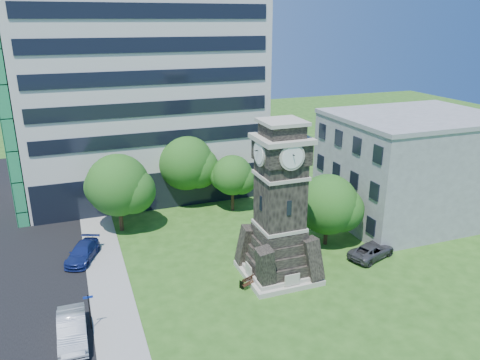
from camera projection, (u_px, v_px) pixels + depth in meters
name	position (u px, v px, depth m)	size (l,w,h in m)	color
ground	(252.00, 295.00, 33.71)	(160.00, 160.00, 0.00)	#275217
sidewalk	(109.00, 285.00, 34.99)	(3.00, 70.00, 0.06)	gray
clock_tower	(280.00, 212.00, 34.75)	(5.40, 5.40, 12.22)	#B9B2A1
office_tall	(137.00, 64.00, 50.92)	(26.20, 15.11, 28.60)	beige
office_low	(411.00, 167.00, 45.70)	(15.20, 12.20, 10.40)	#A0A2A5
car_street_mid	(72.00, 330.00, 28.73)	(1.68, 4.81, 1.58)	#B7BBC0
car_street_north	(83.00, 253.00, 38.52)	(1.84, 4.53, 1.31)	navy
car_east_lot	(371.00, 251.00, 38.92)	(2.04, 4.43, 1.23)	#424145
park_bench	(251.00, 281.00, 34.70)	(1.60, 0.43, 0.83)	black
street_sign	(89.00, 308.00, 29.51)	(0.61, 0.06, 2.53)	black
tree_nw	(119.00, 187.00, 42.78)	(6.32, 5.74, 7.40)	#332114
tree_nc	(187.00, 164.00, 48.86)	(6.38, 5.80, 7.62)	#332114
tree_ne	(233.00, 176.00, 47.67)	(4.53, 4.12, 5.90)	#332114
tree_east	(328.00, 206.00, 40.31)	(5.78, 5.25, 6.41)	#332114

